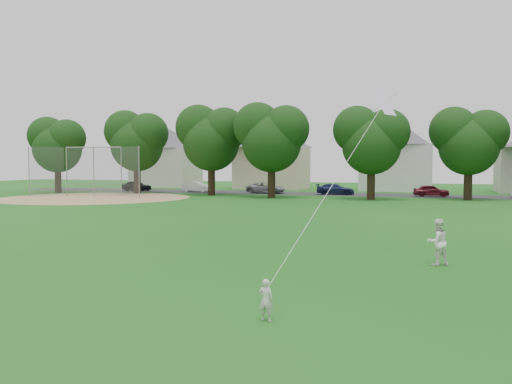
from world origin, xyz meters
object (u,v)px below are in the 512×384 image
(toddler, at_px, (266,300))
(kite, at_px, (342,169))
(older_boy, at_px, (437,242))
(baseball_backstop, at_px, (91,172))

(toddler, xyz_separation_m, kite, (0.67, 4.66, 2.53))
(older_boy, distance_m, baseball_backstop, 41.26)
(toddler, bearing_deg, older_boy, -111.38)
(baseball_backstop, bearing_deg, toddler, -47.84)
(older_boy, bearing_deg, toddler, 31.66)
(kite, distance_m, baseball_backstop, 40.80)
(older_boy, xyz_separation_m, baseball_backstop, (-32.49, 25.38, 1.75))
(toddler, height_order, baseball_backstop, baseball_backstop)
(toddler, height_order, older_boy, older_boy)
(kite, bearing_deg, baseball_backstop, 137.25)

